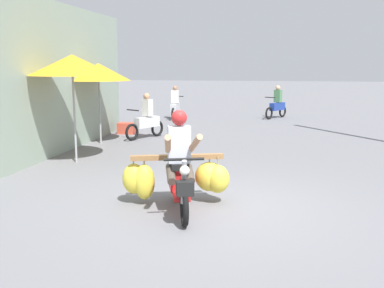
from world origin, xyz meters
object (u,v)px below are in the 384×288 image
object	(u,v)px
motorbike_distant_ahead_left	(277,105)
motorbike_distant_ahead_right	(175,106)
motorbike_distant_far_ahead	(146,120)
produce_crate	(127,128)
market_umbrella_further_along	(98,72)
motorbike_main_loaded	(180,174)
market_umbrella_near_shop	(72,65)

from	to	relation	value
motorbike_distant_ahead_left	motorbike_distant_ahead_right	size ratio (longest dim) A/B	0.88
motorbike_distant_far_ahead	produce_crate	distance (m)	1.28
produce_crate	market_umbrella_further_along	bearing A→B (deg)	-93.73
motorbike_main_loaded	motorbike_distant_ahead_right	world-z (taller)	motorbike_main_loaded
market_umbrella_further_along	produce_crate	world-z (taller)	market_umbrella_further_along
motorbike_main_loaded	produce_crate	size ratio (longest dim) A/B	3.16
motorbike_main_loaded	motorbike_distant_ahead_right	bearing A→B (deg)	103.03
motorbike_distant_ahead_left	motorbike_distant_far_ahead	xyz separation A→B (m)	(-3.99, -6.21, 0.00)
market_umbrella_near_shop	produce_crate	xyz separation A→B (m)	(-0.30, 4.52, -2.06)
produce_crate	market_umbrella_near_shop	bearing A→B (deg)	-86.19
motorbike_distant_ahead_left	motorbike_main_loaded	bearing A→B (deg)	-96.83
motorbike_distant_far_ahead	motorbike_distant_ahead_left	bearing A→B (deg)	57.27
produce_crate	motorbike_distant_ahead_left	bearing A→B (deg)	47.75
motorbike_main_loaded	motorbike_distant_far_ahead	bearing A→B (deg)	110.66
motorbike_distant_far_ahead	produce_crate	world-z (taller)	motorbike_distant_far_ahead
motorbike_distant_far_ahead	market_umbrella_further_along	world-z (taller)	market_umbrella_further_along
motorbike_main_loaded	market_umbrella_near_shop	size ratio (longest dim) A/B	0.71
market_umbrella_near_shop	motorbike_distant_ahead_left	bearing A→B (deg)	65.09
motorbike_distant_far_ahead	market_umbrella_near_shop	world-z (taller)	market_umbrella_near_shop
motorbike_main_loaded	market_umbrella_further_along	distance (m)	6.61
motorbike_distant_ahead_left	market_umbrella_near_shop	bearing A→B (deg)	-114.91
motorbike_distant_ahead_right	market_umbrella_further_along	distance (m)	6.48
motorbike_main_loaded	motorbike_distant_ahead_right	size ratio (longest dim) A/B	1.09
motorbike_distant_far_ahead	market_umbrella_near_shop	distance (m)	4.12
motorbike_distant_ahead_left	market_umbrella_near_shop	size ratio (longest dim) A/B	0.58
motorbike_main_loaded	motorbike_distant_far_ahead	size ratio (longest dim) A/B	1.21
motorbike_distant_ahead_left	market_umbrella_further_along	size ratio (longest dim) A/B	0.62
motorbike_distant_ahead_right	market_umbrella_further_along	bearing A→B (deg)	-97.45
motorbike_distant_far_ahead	produce_crate	bearing A→B (deg)	138.91
motorbike_distant_far_ahead	market_umbrella_near_shop	xyz separation A→B (m)	(-0.62, -3.72, 1.67)
motorbike_distant_ahead_left	market_umbrella_near_shop	distance (m)	11.07
motorbike_distant_ahead_left	motorbike_distant_far_ahead	size ratio (longest dim) A/B	0.98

